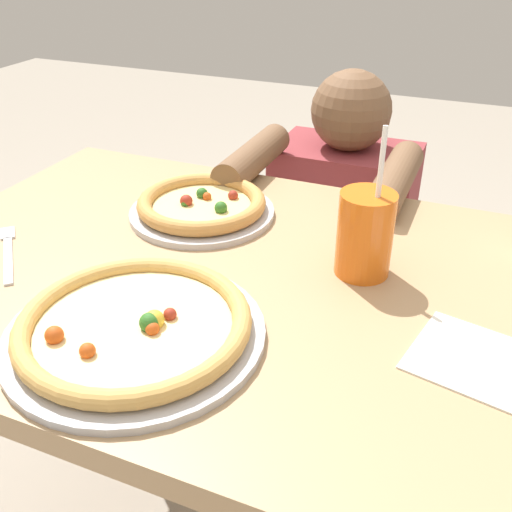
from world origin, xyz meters
TOP-DOWN VIEW (x-y plane):
  - dining_table at (0.00, 0.00)m, footprint 1.12×0.78m
  - pizza_near at (-0.04, -0.21)m, footprint 0.35×0.35m
  - pizza_far at (-0.12, 0.16)m, footprint 0.27×0.27m
  - drink_cup_colored at (0.20, 0.08)m, footprint 0.09×0.09m
  - paper_napkin at (0.39, -0.08)m, footprint 0.19×0.17m
  - fork at (-0.36, -0.09)m, footprint 0.15×0.16m
  - diner_seated at (0.04, 0.61)m, footprint 0.38×0.51m

SIDE VIEW (x-z plane):
  - diner_seated at x=0.04m, z-range -0.03..0.91m
  - dining_table at x=0.00m, z-range 0.25..1.00m
  - paper_napkin at x=0.39m, z-range 0.75..0.75m
  - fork at x=-0.36m, z-range 0.75..0.75m
  - pizza_near at x=-0.04m, z-range 0.75..0.79m
  - pizza_far at x=-0.12m, z-range 0.75..0.79m
  - drink_cup_colored at x=0.20m, z-range 0.70..0.94m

